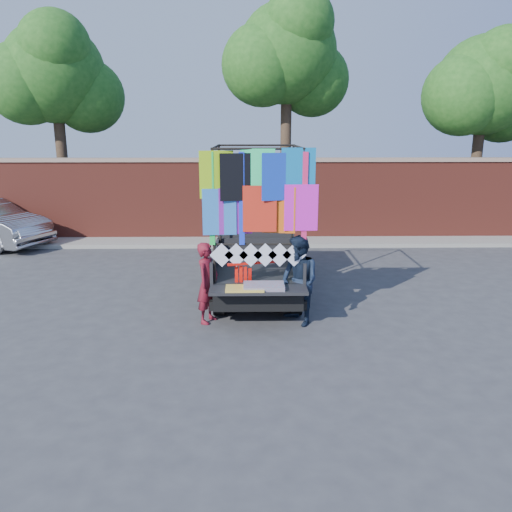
{
  "coord_description": "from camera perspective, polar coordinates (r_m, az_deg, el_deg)",
  "views": [
    {
      "loc": [
        -0.27,
        -8.91,
        3.45
      ],
      "look_at": [
        -0.13,
        0.0,
        1.2
      ],
      "focal_mm": 35.0,
      "sensor_mm": 36.0,
      "label": 1
    }
  ],
  "objects": [
    {
      "name": "tree_left",
      "position": [
        18.2,
        -22.05,
        18.46
      ],
      "size": [
        4.2,
        3.3,
        7.05
      ],
      "color": "#38281C",
      "rests_on": "ground"
    },
    {
      "name": "curb",
      "position": [
        15.58,
        0.1,
        1.62
      ],
      "size": [
        30.0,
        1.2,
        0.12
      ],
      "primitive_type": "cube",
      "color": "gray",
      "rests_on": "ground"
    },
    {
      "name": "brick_wall",
      "position": [
        16.05,
        0.06,
        6.58
      ],
      "size": [
        30.0,
        0.45,
        2.61
      ],
      "color": "maroon",
      "rests_on": "ground"
    },
    {
      "name": "streamer_bundle",
      "position": [
        8.99,
        -1.0,
        -2.0
      ],
      "size": [
        0.92,
        0.28,
        0.65
      ],
      "color": "red",
      "rests_on": "ground"
    },
    {
      "name": "ground",
      "position": [
        9.56,
        0.77,
        -6.99
      ],
      "size": [
        90.0,
        90.0,
        0.0
      ],
      "primitive_type": "plane",
      "color": "#38383A",
      "rests_on": "ground"
    },
    {
      "name": "pickup_truck",
      "position": [
        11.36,
        -0.02,
        0.71
      ],
      "size": [
        2.0,
        5.04,
        3.17
      ],
      "color": "black",
      "rests_on": "ground"
    },
    {
      "name": "man",
      "position": [
        9.03,
        4.93,
        -2.84
      ],
      "size": [
        0.93,
        1.0,
        1.64
      ],
      "primitive_type": "imported",
      "rotation": [
        0.0,
        0.0,
        -1.06
      ],
      "color": "#141E32",
      "rests_on": "ground"
    },
    {
      "name": "tree_mid",
      "position": [
        17.22,
        3.65,
        21.65
      ],
      "size": [
        4.2,
        3.3,
        7.73
      ],
      "color": "#38281C",
      "rests_on": "ground"
    },
    {
      "name": "woman",
      "position": [
        9.14,
        -5.55,
        -3.07
      ],
      "size": [
        0.54,
        0.64,
        1.5
      ],
      "primitive_type": "imported",
      "rotation": [
        0.0,
        0.0,
        1.18
      ],
      "color": "maroon",
      "rests_on": "ground"
    },
    {
      "name": "tree_right",
      "position": [
        18.77,
        24.75,
        16.92
      ],
      "size": [
        4.2,
        3.3,
        6.62
      ],
      "color": "#38281C",
      "rests_on": "ground"
    }
  ]
}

